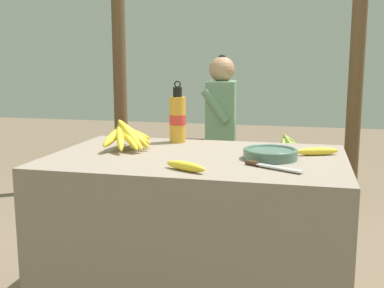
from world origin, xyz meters
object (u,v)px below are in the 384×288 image
object	(u,v)px
serving_bowl	(270,153)
loose_banana_front	(186,166)
loose_banana_side	(318,151)
seated_vendor	(215,121)
support_post_near	(119,44)
knife	(265,165)
banana_bunch_green	(288,143)
banana_bunch_ripe	(128,135)
water_bottle	(178,118)
support_post_far	(358,42)
wooden_bench	(222,157)

from	to	relation	value
serving_bowl	loose_banana_front	xyz separation A→B (m)	(-0.29, -0.29, -0.01)
loose_banana_side	seated_vendor	size ratio (longest dim) A/B	0.17
loose_banana_side	serving_bowl	bearing A→B (deg)	-147.83
support_post_near	knife	bearing A→B (deg)	-55.68
loose_banana_front	loose_banana_side	bearing A→B (deg)	40.85
loose_banana_side	knife	distance (m)	0.35
loose_banana_side	banana_bunch_green	world-z (taller)	loose_banana_side
seated_vendor	support_post_near	xyz separation A→B (m)	(-0.90, 0.43, 0.57)
banana_bunch_ripe	water_bottle	bearing A→B (deg)	54.47
banana_bunch_green	support_post_far	xyz separation A→B (m)	(0.47, 0.40, 0.71)
banana_bunch_ripe	seated_vendor	world-z (taller)	seated_vendor
banana_bunch_ripe	loose_banana_side	xyz separation A→B (m)	(0.84, 0.06, -0.05)
water_bottle	banana_bunch_green	bearing A→B (deg)	67.13
serving_bowl	banana_bunch_green	distance (m)	1.49
support_post_far	loose_banana_front	bearing A→B (deg)	-109.75
water_bottle	loose_banana_side	bearing A→B (deg)	-15.09
banana_bunch_ripe	loose_banana_front	bearing A→B (deg)	-44.58
knife	wooden_bench	world-z (taller)	knife
wooden_bench	support_post_far	world-z (taller)	support_post_far
knife	banana_bunch_ripe	bearing A→B (deg)	-171.69
loose_banana_front	knife	distance (m)	0.31
loose_banana_front	seated_vendor	xyz separation A→B (m)	(-0.22, 1.74, -0.05)
knife	support_post_near	distance (m)	2.54
loose_banana_side	support_post_near	bearing A→B (deg)	132.26
loose_banana_side	seated_vendor	distance (m)	1.50
banana_bunch_ripe	support_post_far	bearing A→B (deg)	57.91
wooden_bench	banana_bunch_green	bearing A→B (deg)	-1.11
seated_vendor	loose_banana_front	bearing A→B (deg)	91.99
water_bottle	banana_bunch_green	world-z (taller)	water_bottle
banana_bunch_green	support_post_far	bearing A→B (deg)	40.42
banana_bunch_ripe	loose_banana_front	xyz separation A→B (m)	(0.36, -0.36, -0.05)
serving_bowl	knife	distance (m)	0.17
wooden_bench	seated_vendor	world-z (taller)	seated_vendor
water_bottle	loose_banana_side	xyz separation A→B (m)	(0.67, -0.18, -0.10)
serving_bowl	seated_vendor	xyz separation A→B (m)	(-0.51, 1.45, -0.06)
banana_bunch_ripe	knife	xyz separation A→B (m)	(0.64, -0.24, -0.06)
banana_bunch_ripe	support_post_far	size ratio (longest dim) A/B	0.13
support_post_near	loose_banana_front	bearing A→B (deg)	-62.72
loose_banana_front	support_post_near	xyz separation A→B (m)	(-1.12, 2.17, 0.51)
serving_bowl	banana_bunch_green	xyz separation A→B (m)	(0.02, 1.48, -0.21)
knife	support_post_near	xyz separation A→B (m)	(-1.40, 2.05, 0.52)
loose_banana_front	water_bottle	bearing A→B (deg)	107.71
knife	support_post_far	world-z (taller)	support_post_far
knife	seated_vendor	xyz separation A→B (m)	(-0.50, 1.62, -0.05)
banana_bunch_ripe	wooden_bench	size ratio (longest dim) A/B	0.19
wooden_bench	support_post_near	size ratio (longest dim) A/B	0.67
wooden_bench	seated_vendor	distance (m)	0.28
loose_banana_side	knife	bearing A→B (deg)	-123.82
knife	support_post_near	size ratio (longest dim) A/B	0.09
water_bottle	seated_vendor	size ratio (longest dim) A/B	0.27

